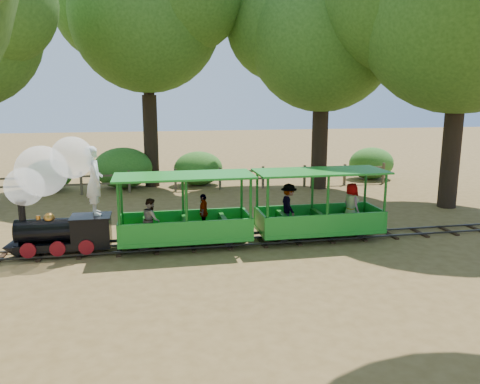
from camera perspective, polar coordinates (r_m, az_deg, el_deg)
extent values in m
plane|color=olive|center=(13.42, -1.51, -6.45)|extent=(90.00, 90.00, 0.00)
cube|color=#3F3D3A|center=(13.11, -1.30, -6.53)|extent=(22.00, 0.05, 0.05)
cube|color=#3F3D3A|center=(13.68, -1.73, -5.76)|extent=(22.00, 0.05, 0.05)
cube|color=#382314|center=(13.41, -1.51, -6.34)|extent=(0.12, 1.00, 0.05)
cube|color=#382314|center=(13.56, -23.01, -7.10)|extent=(0.12, 1.00, 0.05)
cube|color=#382314|center=(15.03, 17.71, -4.92)|extent=(0.12, 1.00, 0.05)
cube|color=black|center=(13.36, -20.60, -5.95)|extent=(2.41, 0.77, 0.20)
cylinder|color=black|center=(13.32, -22.35, -4.32)|extent=(1.53, 0.61, 0.61)
cylinder|color=black|center=(13.33, -25.07, -2.11)|extent=(0.18, 0.18, 0.48)
sphere|color=#C98130|center=(13.23, -22.23, -2.94)|extent=(0.28, 0.28, 0.28)
cylinder|color=#C98130|center=(13.28, -23.39, -2.88)|extent=(0.11, 0.11, 0.11)
cube|color=black|center=(13.15, -17.66, -4.21)|extent=(0.99, 0.77, 0.60)
cube|color=black|center=(13.07, -17.74, -2.85)|extent=(1.04, 0.83, 0.04)
cone|color=black|center=(13.66, -26.06, -6.13)|extent=(0.49, 0.70, 0.70)
cylinder|color=#C98130|center=(13.48, -25.73, -3.94)|extent=(0.11, 0.15, 0.15)
cylinder|color=maroon|center=(13.16, -24.42, -6.52)|extent=(0.39, 0.07, 0.39)
cylinder|color=maroon|center=(13.90, -23.69, -5.53)|extent=(0.39, 0.07, 0.39)
cylinder|color=maroon|center=(13.01, -21.35, -6.47)|extent=(0.39, 0.07, 0.39)
cylinder|color=maroon|center=(13.75, -20.79, -5.47)|extent=(0.39, 0.07, 0.39)
cylinder|color=maroon|center=(12.90, -18.23, -6.41)|extent=(0.39, 0.07, 0.39)
cylinder|color=maroon|center=(13.65, -17.83, -5.40)|extent=(0.39, 0.07, 0.39)
sphere|color=white|center=(13.23, -24.79, 0.59)|extent=(0.99, 0.99, 0.99)
sphere|color=white|center=(13.12, -23.02, 2.35)|extent=(1.31, 1.31, 1.31)
sphere|color=white|center=(12.98, -19.78, 3.98)|extent=(1.10, 1.10, 1.10)
imported|color=silver|center=(12.99, -17.33, 1.35)|extent=(0.60, 0.76, 1.84)
cube|color=#1F8E25|center=(13.18, -6.67, -5.33)|extent=(3.62, 1.38, 0.11)
cube|color=#166119|center=(13.22, -6.65, -5.86)|extent=(3.26, 0.53, 0.15)
cube|color=#1F8E25|center=(12.47, -6.47, -4.79)|extent=(3.62, 0.06, 0.53)
cube|color=#1F8E25|center=(13.72, -6.91, -3.28)|extent=(3.62, 0.06, 0.53)
cube|color=#1F8E25|center=(12.79, -6.85, 1.98)|extent=(3.78, 1.54, 0.05)
cylinder|color=#166119|center=(12.35, -14.53, -2.70)|extent=(0.07, 0.07, 1.70)
cylinder|color=#166119|center=(13.57, -14.24, -1.41)|extent=(0.07, 0.07, 1.70)
cylinder|color=#166119|center=(12.60, 1.31, -2.04)|extent=(0.07, 0.07, 1.70)
cylinder|color=#166119|center=(13.79, 0.20, -0.83)|extent=(0.07, 0.07, 1.70)
cube|color=#166119|center=(13.08, -11.45, -4.41)|extent=(0.13, 1.17, 0.43)
cube|color=#166119|center=(13.11, -6.69, -4.22)|extent=(0.13, 1.17, 0.43)
cube|color=#166119|center=(13.23, -1.99, -4.00)|extent=(0.13, 1.17, 0.43)
cylinder|color=black|center=(12.83, -11.72, -6.37)|extent=(0.30, 0.06, 0.30)
cylinder|color=black|center=(13.53, -11.70, -5.44)|extent=(0.30, 0.06, 0.30)
cylinder|color=black|center=(13.00, -1.41, -5.90)|extent=(0.30, 0.06, 0.30)
cylinder|color=black|center=(13.68, -1.92, -5.00)|extent=(0.30, 0.06, 0.30)
imported|color=gray|center=(12.64, -10.79, -3.28)|extent=(0.52, 0.62, 1.14)
imported|color=gray|center=(13.30, -4.47, -2.49)|extent=(0.41, 0.68, 1.08)
cube|color=#1F8E25|center=(14.01, 9.56, -4.40)|extent=(3.62, 1.38, 0.11)
cube|color=#166119|center=(14.04, 9.55, -4.90)|extent=(3.26, 0.53, 0.15)
cube|color=#1F8E25|center=(13.34, 10.58, -3.82)|extent=(3.62, 0.06, 0.53)
cube|color=#1F8E25|center=(14.51, 8.71, -2.50)|extent=(3.62, 0.06, 0.53)
cube|color=#1F8E25|center=(13.64, 9.80, 2.49)|extent=(3.78, 1.54, 0.05)
cylinder|color=#166119|center=(12.70, 3.39, -1.94)|extent=(0.07, 0.07, 1.70)
cylinder|color=#166119|center=(13.89, 2.10, -0.75)|extent=(0.07, 0.07, 1.70)
cylinder|color=#166119|center=(13.95, 17.23, -1.22)|extent=(0.07, 0.07, 1.70)
cylinder|color=#166119|center=(15.04, 15.00, -0.19)|extent=(0.07, 0.07, 1.70)
cube|color=#166119|center=(13.60, 5.31, -3.61)|extent=(0.13, 1.17, 0.43)
cube|color=#166119|center=(13.94, 9.60, -3.35)|extent=(0.13, 1.17, 0.43)
cube|color=#166119|center=(14.35, 13.67, -3.08)|extent=(0.13, 1.17, 0.43)
cylinder|color=black|center=(13.35, 5.42, -5.48)|extent=(0.30, 0.06, 0.30)
cylinder|color=black|center=(14.01, 4.58, -4.63)|extent=(0.30, 0.06, 0.30)
cylinder|color=black|center=(14.16, 14.47, -4.80)|extent=(0.30, 0.06, 0.30)
cylinder|color=black|center=(14.79, 13.28, -4.04)|extent=(0.30, 0.06, 0.30)
imported|color=gray|center=(13.76, 5.95, -1.61)|extent=(0.48, 0.83, 1.28)
imported|color=gray|center=(14.09, 13.40, -1.53)|extent=(0.51, 0.69, 1.29)
cylinder|color=#2D2116|center=(22.18, -10.81, 6.10)|extent=(0.66, 0.66, 4.21)
cylinder|color=#2D2116|center=(22.12, -11.15, 14.66)|extent=(0.50, 0.50, 2.41)
sphere|color=#2C4F18|center=(22.35, -11.38, 20.31)|extent=(6.69, 6.69, 6.69)
sphere|color=#2C4F18|center=(23.66, -15.36, 21.28)|extent=(5.35, 5.35, 5.35)
cylinder|color=#2D2116|center=(21.60, 9.65, 5.23)|extent=(0.72, 0.72, 3.64)
cylinder|color=#2D2116|center=(21.48, 9.92, 12.84)|extent=(0.54, 0.54, 2.08)
sphere|color=#2C4F18|center=(21.62, 10.11, 18.17)|extent=(6.48, 6.48, 6.48)
sphere|color=#2C4F18|center=(21.48, 15.49, 20.17)|extent=(4.86, 4.86, 4.86)
sphere|color=#2C4F18|center=(22.32, 5.35, 19.76)|extent=(5.19, 5.19, 5.19)
cylinder|color=#2D2116|center=(19.26, 24.30, 3.99)|extent=(0.68, 0.68, 3.89)
cylinder|color=#2D2116|center=(19.15, 25.07, 13.07)|extent=(0.51, 0.51, 2.22)
sphere|color=#2C4F18|center=(19.38, 25.67, 19.65)|extent=(7.46, 7.46, 7.46)
cube|color=brown|center=(21.47, -24.07, 0.78)|extent=(0.10, 0.10, 1.00)
cube|color=brown|center=(21.11, -18.78, 1.01)|extent=(0.10, 0.10, 1.00)
cube|color=brown|center=(20.93, -13.35, 1.23)|extent=(0.10, 0.10, 1.00)
cube|color=brown|center=(20.94, -7.88, 1.44)|extent=(0.10, 0.10, 1.00)
cube|color=brown|center=(21.13, -2.45, 1.63)|extent=(0.10, 0.10, 1.00)
cube|color=brown|center=(21.52, 2.82, 1.81)|extent=(0.10, 0.10, 1.00)
cube|color=brown|center=(22.08, 7.87, 1.97)|extent=(0.10, 0.10, 1.00)
cube|color=brown|center=(22.80, 12.63, 2.10)|extent=(0.10, 0.10, 1.00)
cube|color=brown|center=(23.67, 17.08, 2.21)|extent=(0.10, 0.10, 1.00)
cube|color=brown|center=(20.96, -5.17, 2.35)|extent=(18.00, 0.06, 0.08)
cube|color=brown|center=(21.02, -5.15, 1.40)|extent=(18.00, 0.06, 0.08)
ellipsoid|color=#2D6B1E|center=(22.60, -22.26, 1.93)|extent=(2.01, 1.55, 1.39)
ellipsoid|color=#2D6B1E|center=(22.15, -14.05, 2.88)|extent=(2.68, 2.07, 1.86)
ellipsoid|color=#2D6B1E|center=(22.26, -5.10, 2.89)|extent=(2.31, 1.78, 1.60)
ellipsoid|color=#2D6B1E|center=(24.77, 15.72, 3.39)|extent=(2.32, 1.79, 1.61)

